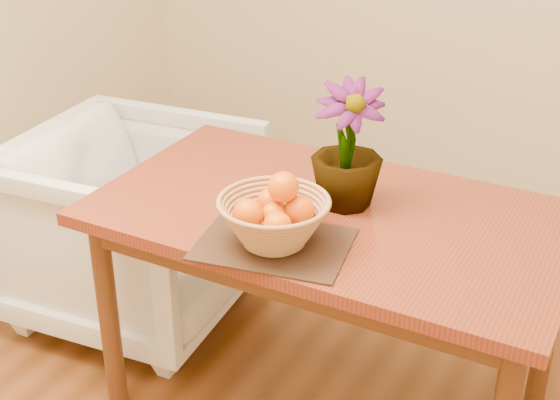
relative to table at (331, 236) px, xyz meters
The scene contains 6 objects.
table is the anchor object (origin of this frame).
placemat 0.28m from the table, 101.35° to the right, with size 0.40×0.30×0.01m, color #351C13.
wicker_basket 0.31m from the table, 101.35° to the right, with size 0.30×0.30×0.12m.
orange_pile 0.33m from the table, 100.96° to the right, with size 0.19×0.19×0.15m.
potted_plant 0.28m from the table, 70.23° to the left, with size 0.21×0.21×0.37m, color #164B15.
armchair 0.94m from the table, 169.03° to the left, with size 0.80×0.75×0.82m, color gray.
Camera 1 is at (0.82, -1.56, 1.82)m, focal length 50.00 mm.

